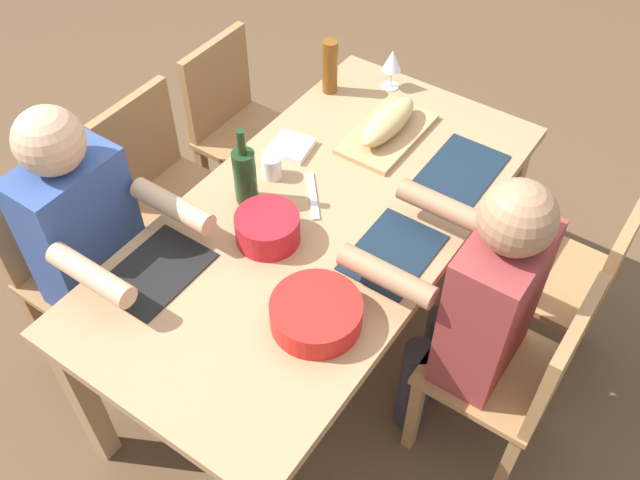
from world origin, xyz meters
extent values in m
plane|color=brown|center=(0.00, 0.00, 0.00)|extent=(8.00, 8.00, 0.00)
cube|color=#A87F56|center=(0.00, 0.00, 0.72)|extent=(1.73, 0.88, 0.04)
cube|color=#A87F56|center=(-0.81, -0.38, 0.35)|extent=(0.07, 0.07, 0.70)
cube|color=#A87F56|center=(0.81, -0.38, 0.35)|extent=(0.07, 0.07, 0.70)
cube|color=#A87F56|center=(-0.81, 0.38, 0.35)|extent=(0.07, 0.07, 0.70)
cube|color=#9E7044|center=(-0.48, -0.68, 0.44)|extent=(0.40, 0.40, 0.03)
cube|color=#9E7044|center=(-0.48, -0.86, 0.65)|extent=(0.38, 0.04, 0.40)
cube|color=#9E7044|center=(-0.65, -0.51, 0.21)|extent=(0.04, 0.04, 0.42)
cube|color=#9E7044|center=(-0.31, -0.51, 0.21)|extent=(0.04, 0.04, 0.42)
cube|color=#9E7044|center=(-0.65, -0.85, 0.21)|extent=(0.04, 0.04, 0.42)
cube|color=#9E7044|center=(-0.31, -0.85, 0.21)|extent=(0.04, 0.04, 0.42)
cube|color=#9E7044|center=(0.00, -0.68, 0.44)|extent=(0.40, 0.40, 0.03)
cube|color=#9E7044|center=(0.00, -0.86, 0.65)|extent=(0.38, 0.04, 0.40)
cube|color=#9E7044|center=(-0.17, -0.51, 0.21)|extent=(0.04, 0.04, 0.42)
cube|color=#9E7044|center=(0.17, -0.51, 0.21)|extent=(0.04, 0.04, 0.42)
cube|color=#9E7044|center=(-0.17, -0.85, 0.21)|extent=(0.04, 0.04, 0.42)
cube|color=#9E7044|center=(0.17, -0.85, 0.21)|extent=(0.04, 0.04, 0.42)
cube|color=#9E7044|center=(0.48, -0.68, 0.44)|extent=(0.40, 0.40, 0.03)
cube|color=#9E7044|center=(0.48, -0.86, 0.65)|extent=(0.38, 0.04, 0.40)
cube|color=#9E7044|center=(0.31, -0.51, 0.21)|extent=(0.04, 0.04, 0.42)
cube|color=#9E7044|center=(0.65, -0.51, 0.21)|extent=(0.04, 0.04, 0.42)
cube|color=#9E7044|center=(0.31, -0.85, 0.21)|extent=(0.04, 0.04, 0.42)
cube|color=#9E7044|center=(0.65, -0.85, 0.21)|extent=(0.04, 0.04, 0.42)
cylinder|color=#2D2D38|center=(0.40, -0.46, 0.23)|extent=(0.11, 0.11, 0.45)
cylinder|color=#2D2D38|center=(0.56, -0.46, 0.23)|extent=(0.11, 0.11, 0.45)
cube|color=#334C8C|center=(0.48, -0.62, 0.73)|extent=(0.34, 0.20, 0.55)
cylinder|color=tan|center=(0.31, -0.35, 0.85)|extent=(0.07, 0.30, 0.07)
cylinder|color=tan|center=(0.65, -0.35, 0.85)|extent=(0.07, 0.30, 0.07)
sphere|color=tan|center=(0.48, -0.62, 1.09)|extent=(0.21, 0.21, 0.21)
cube|color=#9E7044|center=(-0.48, 0.68, 0.44)|extent=(0.40, 0.40, 0.03)
cube|color=#9E7044|center=(-0.48, 0.86, 0.65)|extent=(0.38, 0.04, 0.40)
cube|color=#9E7044|center=(-0.31, 0.51, 0.21)|extent=(0.04, 0.04, 0.42)
cube|color=#9E7044|center=(-0.65, 0.51, 0.21)|extent=(0.04, 0.04, 0.42)
cube|color=#9E7044|center=(-0.31, 0.85, 0.21)|extent=(0.04, 0.04, 0.42)
cube|color=#9E7044|center=(-0.65, 0.85, 0.21)|extent=(0.04, 0.04, 0.42)
cube|color=#9E7044|center=(0.00, 0.68, 0.44)|extent=(0.40, 0.40, 0.03)
cube|color=#9E7044|center=(0.00, 0.86, 0.65)|extent=(0.38, 0.04, 0.40)
cube|color=#9E7044|center=(0.17, 0.51, 0.21)|extent=(0.04, 0.04, 0.42)
cube|color=#9E7044|center=(-0.17, 0.51, 0.21)|extent=(0.04, 0.04, 0.42)
cube|color=#9E7044|center=(0.17, 0.85, 0.21)|extent=(0.04, 0.04, 0.42)
cube|color=#9E7044|center=(-0.17, 0.85, 0.21)|extent=(0.04, 0.04, 0.42)
cylinder|color=#2D2D38|center=(0.08, 0.46, 0.23)|extent=(0.11, 0.11, 0.45)
cylinder|color=#2D2D38|center=(-0.08, 0.46, 0.23)|extent=(0.11, 0.11, 0.45)
cube|color=maroon|center=(0.00, 0.62, 0.73)|extent=(0.34, 0.20, 0.55)
cylinder|color=#9E7251|center=(0.17, 0.35, 0.85)|extent=(0.07, 0.30, 0.07)
cylinder|color=#9E7251|center=(-0.17, 0.35, 0.85)|extent=(0.07, 0.30, 0.07)
sphere|color=#9E7251|center=(0.00, 0.62, 1.09)|extent=(0.21, 0.21, 0.21)
cylinder|color=red|center=(0.36, 0.23, 0.78)|extent=(0.27, 0.27, 0.08)
cylinder|color=beige|center=(0.36, 0.23, 0.81)|extent=(0.23, 0.23, 0.03)
cylinder|color=#B21923|center=(0.17, -0.08, 0.79)|extent=(0.21, 0.21, 0.10)
cylinder|color=#669E33|center=(0.17, -0.08, 0.82)|extent=(0.18, 0.18, 0.03)
cube|color=tan|center=(-0.49, -0.04, 0.75)|extent=(0.40, 0.22, 0.02)
ellipsoid|color=tan|center=(-0.49, -0.04, 0.81)|extent=(0.32, 0.11, 0.09)
cylinder|color=#193819|center=(0.07, -0.25, 0.84)|extent=(0.08, 0.08, 0.20)
cylinder|color=#193819|center=(0.07, -0.25, 0.98)|extent=(0.03, 0.03, 0.09)
cylinder|color=brown|center=(-0.60, -0.37, 0.85)|extent=(0.06, 0.06, 0.22)
cylinder|color=silver|center=(-0.76, -0.18, 0.74)|extent=(0.07, 0.07, 0.01)
cylinder|color=silver|center=(-0.76, -0.18, 0.78)|extent=(0.01, 0.01, 0.07)
cone|color=silver|center=(-0.76, -0.18, 0.86)|extent=(0.08, 0.08, 0.08)
cylinder|color=white|center=(-0.07, -0.25, 0.78)|extent=(0.07, 0.07, 0.08)
cube|color=black|center=(0.48, -0.28, 0.74)|extent=(0.32, 0.23, 0.01)
cube|color=#142333|center=(-0.48, 0.28, 0.74)|extent=(0.32, 0.23, 0.01)
cube|color=#142333|center=(0.00, 0.28, 0.74)|extent=(0.32, 0.23, 0.01)
cube|color=silver|center=(-0.07, -0.08, 0.74)|extent=(0.19, 0.17, 0.01)
cube|color=white|center=(-0.22, -0.28, 0.75)|extent=(0.16, 0.16, 0.02)
camera|label=1|loc=(1.32, 0.91, 2.37)|focal=39.08mm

